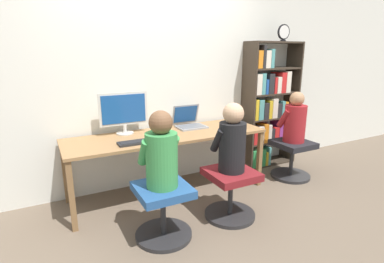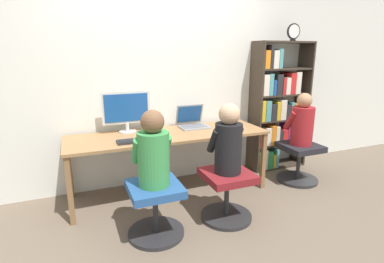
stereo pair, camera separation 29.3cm
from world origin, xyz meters
name	(u,v)px [view 1 (the left image)]	position (x,y,z in m)	size (l,w,h in m)	color
ground_plane	(182,206)	(0.00, 0.00, 0.00)	(14.00, 14.00, 0.00)	brown
wall_back	(153,78)	(0.00, 0.76, 1.30)	(10.00, 0.05, 2.60)	silver
desk	(168,139)	(0.00, 0.35, 0.65)	(2.22, 0.69, 0.71)	olive
desktop_monitor	(124,112)	(-0.42, 0.57, 0.96)	(0.53, 0.19, 0.46)	beige
laptop	(189,123)	(0.36, 0.53, 0.77)	(0.34, 0.33, 0.26)	gray
keyboard	(140,142)	(-0.38, 0.16, 0.73)	(0.44, 0.14, 0.03)	#232326
computer_mouse_by_keyboard	(166,138)	(-0.10, 0.16, 0.73)	(0.07, 0.11, 0.03)	black
office_chair_left	(163,208)	(-0.38, -0.42, 0.28)	(0.50, 0.50, 0.49)	#262628
office_chair_right	(231,190)	(0.34, -0.41, 0.28)	(0.50, 0.50, 0.49)	#262628
person_at_monitor	(161,153)	(-0.38, -0.41, 0.78)	(0.33, 0.30, 0.66)	#388C47
person_at_laptop	(232,140)	(0.34, -0.40, 0.79)	(0.31, 0.29, 0.66)	black
bookshelf	(267,107)	(1.59, 0.55, 0.85)	(0.81, 0.30, 1.73)	#382D23
desk_clock	(284,32)	(1.74, 0.49, 1.85)	(0.20, 0.03, 0.22)	black
office_chair_side	(292,157)	(1.61, 0.04, 0.28)	(0.50, 0.50, 0.49)	#262628
person_near_shelf	(295,120)	(1.61, 0.05, 0.77)	(0.33, 0.30, 0.64)	maroon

